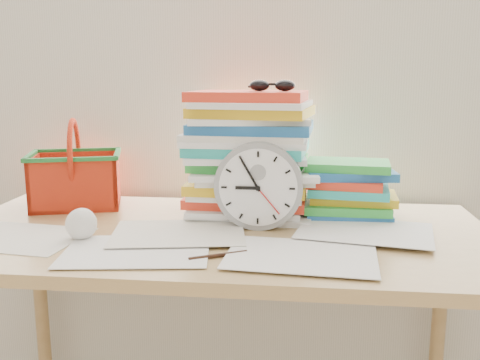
# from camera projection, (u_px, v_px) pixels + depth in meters

# --- Properties ---
(curtain) EXTENTS (2.40, 0.01, 2.50)m
(curtain) POSITION_uv_depth(u_px,v_px,m) (234.00, 22.00, 1.63)
(curtain) COLOR silver
(curtain) RESTS_ON room_shell
(desk) EXTENTS (1.40, 0.70, 0.75)m
(desk) POSITION_uv_depth(u_px,v_px,m) (217.00, 258.00, 1.38)
(desk) COLOR tan
(desk) RESTS_ON ground
(paper_stack) EXTENTS (0.37, 0.30, 0.35)m
(paper_stack) POSITION_uv_depth(u_px,v_px,m) (252.00, 154.00, 1.50)
(paper_stack) COLOR white
(paper_stack) RESTS_ON desk
(clock) EXTENTS (0.23, 0.05, 0.23)m
(clock) POSITION_uv_depth(u_px,v_px,m) (259.00, 186.00, 1.37)
(clock) COLOR gray
(clock) RESTS_ON desk
(sunglasses) EXTENTS (0.14, 0.12, 0.03)m
(sunglasses) POSITION_uv_depth(u_px,v_px,m) (272.00, 85.00, 1.44)
(sunglasses) COLOR black
(sunglasses) RESTS_ON paper_stack
(book_stack) EXTENTS (0.27, 0.21, 0.16)m
(book_stack) POSITION_uv_depth(u_px,v_px,m) (350.00, 190.00, 1.48)
(book_stack) COLOR white
(book_stack) RESTS_ON desk
(basket) EXTENTS (0.31, 0.27, 0.26)m
(basket) POSITION_uv_depth(u_px,v_px,m) (75.00, 164.00, 1.60)
(basket) COLOR red
(basket) RESTS_ON desk
(crumpled_ball) EXTENTS (0.08, 0.08, 0.08)m
(crumpled_ball) POSITION_uv_depth(u_px,v_px,m) (81.00, 224.00, 1.29)
(crumpled_ball) COLOR white
(crumpled_ball) RESTS_ON desk
(pen) EXTENTS (0.12, 0.07, 0.01)m
(pen) POSITION_uv_depth(u_px,v_px,m) (218.00, 255.00, 1.17)
(pen) COLOR black
(pen) RESTS_ON desk
(scattered_papers) EXTENTS (1.26, 0.42, 0.02)m
(scattered_papers) POSITION_uv_depth(u_px,v_px,m) (217.00, 228.00, 1.37)
(scattered_papers) COLOR white
(scattered_papers) RESTS_ON desk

